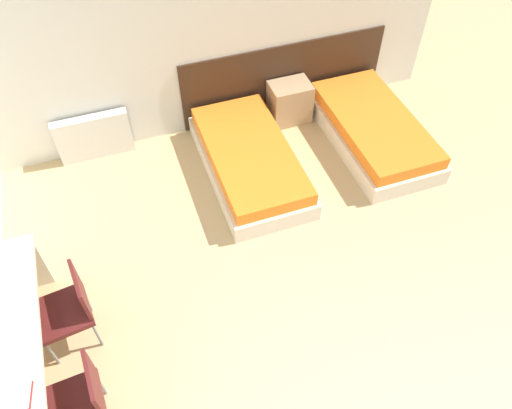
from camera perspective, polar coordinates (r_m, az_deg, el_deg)
wall_back at (r=5.77m, az=-6.89°, el=19.42°), size 6.01×0.05×2.70m
headboard_panel at (r=6.48m, az=3.22°, el=14.16°), size 2.65×0.03×0.95m
bed_near_window at (r=5.74m, az=-0.72°, el=5.02°), size 0.96×1.88×0.38m
bed_near_door at (r=6.30m, az=13.24°, el=8.26°), size 0.96×1.88×0.38m
nightstand at (r=6.44m, az=3.86°, el=11.59°), size 0.51×0.36×0.53m
radiator at (r=6.18m, az=-18.02°, el=7.35°), size 0.86×0.12×0.57m
desk at (r=4.33m, az=-26.01°, el=-15.95°), size 0.50×2.18×0.73m
chair_near_laptop at (r=4.54m, az=-20.66°, el=-10.93°), size 0.49×0.49×0.82m
chair_near_notebook at (r=4.15m, az=-19.49°, el=-20.41°), size 0.47×0.47×0.82m
open_notebook at (r=4.04m, az=-26.49°, el=-19.26°), size 0.34×0.24×0.02m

